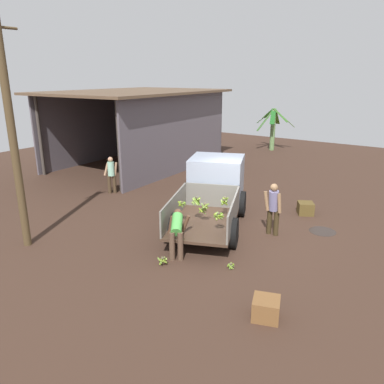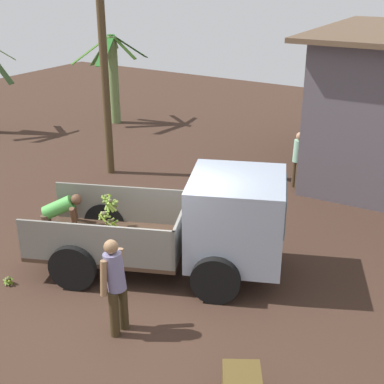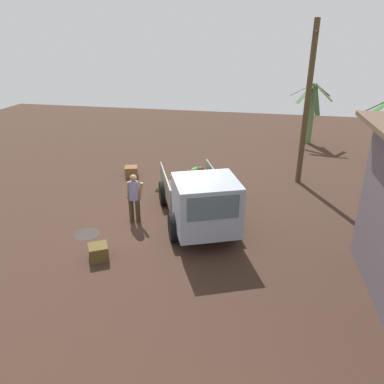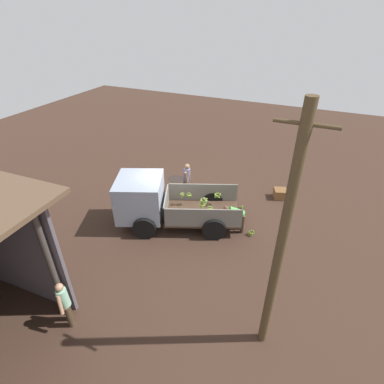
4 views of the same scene
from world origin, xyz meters
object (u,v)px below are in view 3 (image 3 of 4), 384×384
(cargo_truck, at_px, (203,203))
(person_foreground_visitor, at_px, (134,196))
(person_worker_loading, at_px, (197,175))
(banana_bunch_on_ground_1, at_px, (199,183))
(banana_bunch_on_ground_0, at_px, (157,189))
(wooden_crate_1, at_px, (98,252))
(utility_pole, at_px, (307,105))
(wooden_crate_0, at_px, (131,171))
(person_bystander_near_shed, at_px, (371,222))

(cargo_truck, xyz_separation_m, person_foreground_visitor, (-0.40, -2.32, -0.15))
(person_worker_loading, distance_m, banana_bunch_on_ground_1, 0.88)
(person_worker_loading, xyz_separation_m, banana_bunch_on_ground_0, (0.19, -1.55, -0.65))
(person_foreground_visitor, bearing_deg, wooden_crate_1, 174.56)
(person_worker_loading, bearing_deg, cargo_truck, -18.47)
(cargo_truck, distance_m, banana_bunch_on_ground_0, 3.89)
(utility_pole, xyz_separation_m, wooden_crate_0, (0.77, -7.04, -2.95))
(utility_pole, distance_m, person_worker_loading, 5.01)
(person_foreground_visitor, bearing_deg, utility_pole, -48.75)
(cargo_truck, bearing_deg, person_foreground_visitor, -122.01)
(person_foreground_visitor, height_order, person_worker_loading, person_foreground_visitor)
(person_worker_loading, distance_m, banana_bunch_on_ground_0, 1.69)
(cargo_truck, xyz_separation_m, banana_bunch_on_ground_0, (-2.96, -2.33, -0.97))
(person_foreground_visitor, xyz_separation_m, wooden_crate_1, (2.33, -0.25, -0.69))
(person_bystander_near_shed, bearing_deg, wooden_crate_1, -120.63)
(cargo_truck, distance_m, wooden_crate_0, 5.86)
(wooden_crate_1, bearing_deg, wooden_crate_0, -168.17)
(person_foreground_visitor, distance_m, person_bystander_near_shed, 7.15)
(cargo_truck, bearing_deg, wooden_crate_1, -75.37)
(person_bystander_near_shed, distance_m, wooden_crate_1, 7.72)
(utility_pole, bearing_deg, wooden_crate_0, -83.77)
(wooden_crate_1, bearing_deg, utility_pole, 140.74)
(utility_pole, xyz_separation_m, banana_bunch_on_ground_0, (2.12, -5.49, -3.08))
(utility_pole, distance_m, wooden_crate_0, 7.68)
(person_bystander_near_shed, relative_size, wooden_crate_0, 2.87)
(person_worker_loading, height_order, banana_bunch_on_ground_0, person_worker_loading)
(person_bystander_near_shed, bearing_deg, banana_bunch_on_ground_1, -169.28)
(utility_pole, bearing_deg, banana_bunch_on_ground_0, -68.88)
(banana_bunch_on_ground_0, distance_m, banana_bunch_on_ground_1, 1.75)
(person_foreground_visitor, bearing_deg, person_worker_loading, -28.54)
(person_worker_loading, bearing_deg, wooden_crate_1, -51.74)
(person_worker_loading, bearing_deg, person_bystander_near_shed, 29.78)
(utility_pole, relative_size, person_bystander_near_shed, 4.11)
(utility_pole, relative_size, wooden_crate_0, 11.76)
(banana_bunch_on_ground_1, relative_size, wooden_crate_0, 0.54)
(utility_pole, relative_size, banana_bunch_on_ground_0, 34.57)
(person_bystander_near_shed, height_order, wooden_crate_1, person_bystander_near_shed)
(banana_bunch_on_ground_0, relative_size, banana_bunch_on_ground_1, 0.63)
(cargo_truck, bearing_deg, person_worker_loading, 171.53)
(banana_bunch_on_ground_0, xyz_separation_m, wooden_crate_1, (4.89, -0.24, 0.13))
(cargo_truck, height_order, utility_pole, utility_pole)
(person_bystander_near_shed, height_order, wooden_crate_0, person_bystander_near_shed)
(person_bystander_near_shed, relative_size, wooden_crate_1, 2.96)
(person_bystander_near_shed, bearing_deg, person_worker_loading, -164.53)
(person_worker_loading, height_order, wooden_crate_0, person_worker_loading)
(banana_bunch_on_ground_1, bearing_deg, person_foreground_visitor, -24.27)
(person_bystander_near_shed, distance_m, wooden_crate_0, 9.66)
(utility_pole, distance_m, person_foreground_visitor, 7.56)
(person_worker_loading, distance_m, wooden_crate_1, 5.42)
(cargo_truck, height_order, person_foreground_visitor, cargo_truck)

